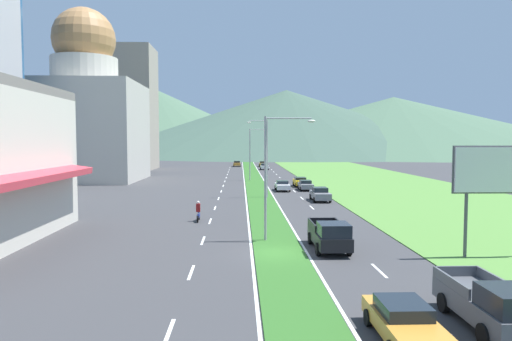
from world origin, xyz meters
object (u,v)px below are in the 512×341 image
Objects in this scene: car_3 at (300,182)px; billboard_roadside at (498,174)px; car_4 at (263,164)px; car_1 at (306,185)px; car_6 at (404,321)px; street_lamp_near at (272,168)px; street_lamp_far at (252,151)px; car_7 at (282,186)px; car_2 at (237,164)px; car_5 at (320,194)px; pickup_truck_1 at (492,305)px; pickup_truck_0 at (330,235)px; motorcycle_rider at (198,213)px; street_lamp_mid at (265,153)px; car_0 at (264,166)px.

billboard_roadside is at bearing 8.00° from car_3.
car_3 is 54.39m from car_4.
car_6 is at bearing -4.02° from car_1.
street_lamp_far is (-0.15, 49.98, 0.14)m from street_lamp_near.
car_1 is 0.95× the size of car_7.
car_2 is 0.90× the size of car_6.
car_5 is (0.11, -17.18, 0.06)m from car_3.
car_2 is 0.85× the size of car_3.
billboard_roadside is at bearing 150.44° from pickup_truck_1.
car_4 is 0.80× the size of pickup_truck_0.
car_4 is 2.16× the size of motorcycle_rider.
billboard_roadside is at bearing -67.78° from street_lamp_mid.
billboard_roadside is 1.45× the size of car_7.
car_1 is (6.23, 8.37, -4.75)m from street_lamp_mid.
street_lamp_far is at bearing 90.17° from street_lamp_near.
car_5 is 1.04× the size of car_6.
car_7 is 26.41m from motorcycle_rider.
street_lamp_near is at bearing -2.38° from car_4.
pickup_truck_1 is at bearing -151.62° from motorcycle_rider.
car_0 reaches higher than car_3.
car_0 is 47.08m from car_1.
street_lamp_far is 30.93m from car_0.
car_6 is at bearing -0.16° from car_4.
street_lamp_mid reaches higher than car_4.
billboard_roadside is at bearing 14.02° from car_7.
street_lamp_mid is 1.78× the size of pickup_truck_0.
pickup_truck_1 is at bearing 1.72° from car_4.
car_4 is at bearing 179.81° from pickup_truck_0.
car_3 is 55.49m from car_6.
car_2 is 61.68m from car_7.
billboard_roadside is at bearing -21.56° from street_lamp_near.
car_5 is (3.49, -58.78, 0.03)m from car_0.
car_1 is (-6.12, 38.60, -4.33)m from billboard_roadside.
car_2 is 2.02× the size of motorcycle_rider.
street_lamp_near reaches higher than car_3.
car_0 is at bearing 96.37° from billboard_roadside.
car_7 is 48.84m from pickup_truck_1.
motorcycle_rider is at bearing -22.92° from car_3.
car_1 is 1.02× the size of car_4.
pickup_truck_1 is at bearing -119.56° from billboard_roadside.
car_1 is at bearing -66.43° from street_lamp_far.
street_lamp_far is at bearing -176.80° from car_6.
car_7 is at bearing -21.32° from motorcycle_rider.
street_lamp_near is 11.00m from motorcycle_rider.
car_4 is (3.01, 68.02, -4.72)m from street_lamp_mid.
car_5 is 37.48m from pickup_truck_1.
car_0 is 0.81× the size of pickup_truck_0.
street_lamp_near is at bearing -2.61° from car_0.
street_lamp_mid reaches higher than car_2.
car_6 is 49.44m from car_7.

